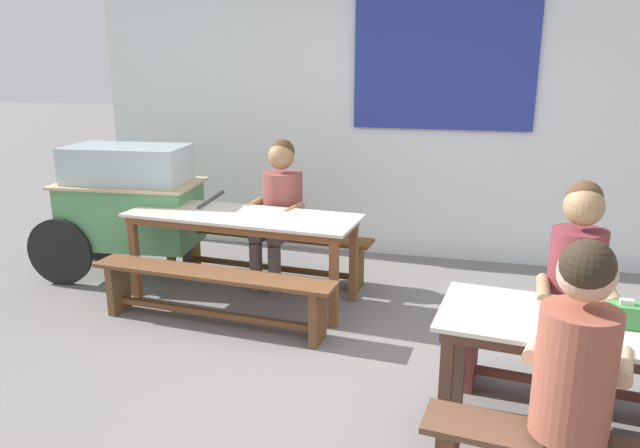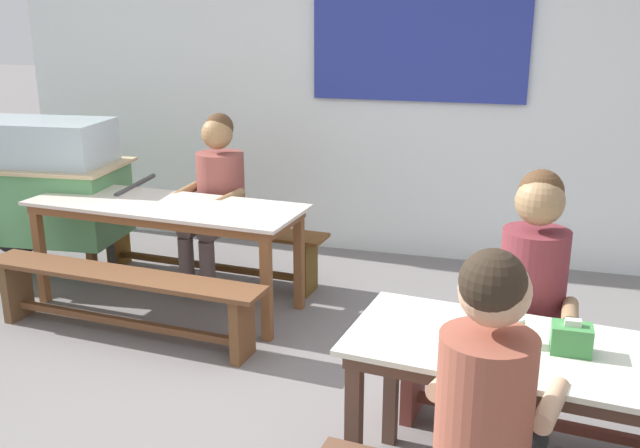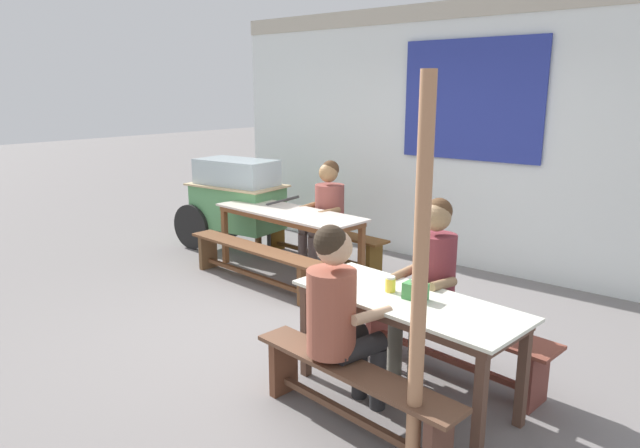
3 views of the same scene
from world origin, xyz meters
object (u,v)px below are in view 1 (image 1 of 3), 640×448
object	(u,v)px
dining_table_near	(610,342)
tissue_box	(625,315)
food_cart	(128,200)
person_right_near_table	(575,287)
person_center_facing	(280,203)
bench_far_back	(270,247)
bench_near_back	(594,360)
person_near_front	(576,366)
condiment_jar	(577,310)
bench_far_front	(212,289)
dining_table_far	(242,223)

from	to	relation	value
dining_table_near	tissue_box	bearing A→B (deg)	13.38
tissue_box	food_cart	bearing A→B (deg)	153.90
dining_table_near	person_right_near_table	xyz separation A→B (m)	(-0.09, 0.48, 0.08)
person_center_facing	tissue_box	world-z (taller)	person_center_facing
bench_far_back	person_center_facing	world-z (taller)	person_center_facing
bench_far_back	food_cart	xyz separation A→B (m)	(-1.27, -0.23, 0.41)
bench_near_back	person_near_front	size ratio (longest dim) A/B	1.25
bench_near_back	tissue_box	distance (m)	0.73
tissue_box	condiment_jar	world-z (taller)	tissue_box
bench_far_front	bench_near_back	xyz separation A→B (m)	(2.56, -0.45, -0.01)
food_cart	condiment_jar	bearing A→B (deg)	-27.17
dining_table_far	person_center_facing	world-z (taller)	person_center_facing
person_right_near_table	tissue_box	xyz separation A→B (m)	(0.15, -0.47, 0.06)
dining_table_far	tissue_box	distance (m)	2.93
bench_far_back	condiment_jar	world-z (taller)	condiment_jar
dining_table_far	bench_far_back	xyz separation A→B (m)	(0.04, 0.54, -0.37)
bench_near_back	person_center_facing	xyz separation A→B (m)	(-2.35, 1.46, 0.44)
bench_far_back	food_cart	world-z (taller)	food_cart
bench_far_front	bench_far_back	bearing A→B (deg)	85.56
bench_near_back	person_right_near_table	distance (m)	0.48
dining_table_far	bench_far_back	size ratio (longest dim) A/B	1.02
dining_table_far	person_right_near_table	xyz separation A→B (m)	(2.36, -1.04, 0.08)
person_near_front	dining_table_near	bearing A→B (deg)	64.36
bench_far_front	food_cart	xyz separation A→B (m)	(-1.18, 0.85, 0.41)
tissue_box	bench_far_front	bearing A→B (deg)	159.08
dining_table_near	bench_far_back	distance (m)	3.20
bench_far_back	bench_near_back	distance (m)	2.91
dining_table_near	bench_near_back	bearing A→B (deg)	83.68
bench_near_back	person_center_facing	world-z (taller)	person_center_facing
dining_table_far	person_right_near_table	world-z (taller)	person_right_near_table
person_center_facing	person_right_near_table	distance (m)	2.67
bench_far_back	person_right_near_table	world-z (taller)	person_right_near_table
bench_far_back	bench_far_front	size ratio (longest dim) A/B	0.99
bench_far_front	dining_table_far	bearing A→B (deg)	85.56
dining_table_near	food_cart	distance (m)	4.12
food_cart	condiment_jar	xyz separation A→B (m)	(3.53, -1.81, 0.08)
condiment_jar	tissue_box	bearing A→B (deg)	-5.02
bench_far_back	condiment_jar	xyz separation A→B (m)	(2.26, -2.04, 0.49)
bench_far_back	person_right_near_table	distance (m)	2.84
dining_table_far	person_center_facing	distance (m)	0.50
dining_table_near	tissue_box	distance (m)	0.15
person_near_front	person_right_near_table	distance (m)	0.95
person_near_front	bench_far_front	bearing A→B (deg)	147.61
bench_far_front	tissue_box	xyz separation A→B (m)	(2.55, -0.97, 0.49)
bench_near_back	bench_far_front	bearing A→B (deg)	170.06
food_cart	person_right_near_table	world-z (taller)	person_right_near_table
bench_far_front	person_center_facing	xyz separation A→B (m)	(0.21, 1.01, 0.43)
bench_near_back	dining_table_far	bearing A→B (deg)	158.55
person_center_facing	person_right_near_table	world-z (taller)	person_right_near_table
person_near_front	tissue_box	xyz separation A→B (m)	(0.27, 0.47, 0.05)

